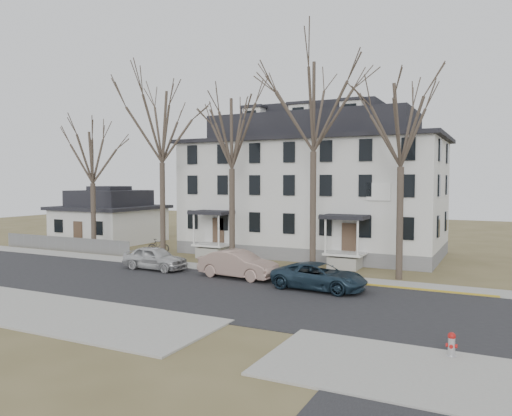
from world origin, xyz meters
The scene contains 20 objects.
ground centered at (0.00, 0.00, 0.00)m, with size 120.00×120.00×0.00m, color brown.
main_road centered at (0.00, 2.00, 0.00)m, with size 120.00×10.00×0.04m, color #27272A.
far_sidewalk centered at (0.00, 8.00, 0.00)m, with size 120.00×2.00×0.08m, color #A09F97.
near_sidewalk_right centered at (12.00, -5.00, 0.00)m, with size 14.00×5.00×0.08m, color #A09F97.
near_sidewalk_left centered at (-8.00, -5.00, 0.00)m, with size 20.00×5.00×0.08m, color #A09F97.
yellow_curb centered at (5.00, 7.10, 0.00)m, with size 14.00×0.25×0.06m, color gold.
boarding_house centered at (-2.00, 17.95, 5.38)m, with size 20.80×12.36×12.05m.
small_house centered at (-22.00, 16.00, 2.25)m, with size 8.70×8.70×5.00m.
fence centered at (-21.00, 9.50, 0.00)m, with size 14.00×0.06×1.20m, color gray.
tree_far_left centered at (-11.00, 9.80, 10.34)m, with size 8.40×8.40×13.72m.
tree_mid_left centered at (-5.00, 9.80, 9.60)m, with size 7.80×7.80×12.74m.
tree_center centered at (1.00, 9.80, 11.08)m, with size 9.00×9.00×14.70m.
tree_mid_right centered at (6.50, 9.80, 9.60)m, with size 7.80×7.80×12.74m.
tree_bungalow centered at (-18.00, 9.80, 8.12)m, with size 6.60×6.60×10.78m.
car_silver centered at (-8.61, 5.76, 0.77)m, with size 1.82×4.53×1.54m, color silver.
car_tan centered at (-2.31, 5.74, 0.83)m, with size 1.75×5.03×1.66m, color #A28275.
car_navy centered at (3.19, 4.84, 0.72)m, with size 2.38×5.17×1.44m, color #1E3140.
bicycle_left centered at (-7.75, 12.31, 0.41)m, with size 0.54×1.56×0.82m, color black.
bicycle_right centered at (-13.21, 12.11, 0.55)m, with size 0.52×1.85×1.11m, color black.
fire_hydrant centered at (10.60, -3.04, 0.44)m, with size 0.36×0.34×0.88m.
Camera 1 is at (12.06, -20.64, 5.95)m, focal length 35.00 mm.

